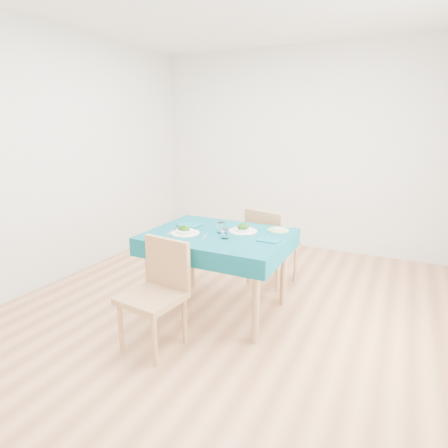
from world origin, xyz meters
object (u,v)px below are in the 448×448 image
at_px(table, 218,272).
at_px(side_plate, 278,230).
at_px(chair_near, 151,285).
at_px(bowl_far, 243,228).
at_px(bowl_near, 185,230).
at_px(chair_far, 273,234).

bearing_deg(table, side_plate, 35.32).
height_order(chair_near, bowl_far, chair_near).
xyz_separation_m(chair_near, bowl_far, (0.36, 0.91, 0.26)).
bearing_deg(bowl_near, chair_far, 62.85).
relative_size(table, bowl_near, 4.85).
bearing_deg(table, bowl_near, -150.16).
relative_size(chair_far, bowl_far, 4.38).
height_order(table, side_plate, side_plate).
relative_size(table, chair_far, 1.11).
bearing_deg(bowl_near, chair_near, -82.93).
distance_m(chair_far, side_plate, 0.59).
xyz_separation_m(table, chair_near, (-0.18, -0.77, 0.16)).
xyz_separation_m(chair_far, side_plate, (0.21, -0.51, 0.20)).
bearing_deg(table, chair_far, 73.60).
relative_size(table, side_plate, 6.34).
height_order(chair_near, bowl_near, chair_near).
xyz_separation_m(table, side_plate, (0.46, 0.32, 0.38)).
height_order(chair_near, side_plate, chair_near).
bearing_deg(bowl_near, side_plate, 33.42).
distance_m(bowl_near, bowl_far, 0.53).
relative_size(chair_near, bowl_near, 4.17).
bearing_deg(bowl_far, chair_far, 84.77).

